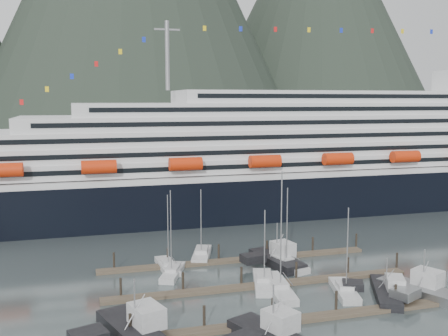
{
  "coord_description": "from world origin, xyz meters",
  "views": [
    {
      "loc": [
        -31.52,
        -68.62,
        28.02
      ],
      "look_at": [
        -5.63,
        22.0,
        15.76
      ],
      "focal_mm": 42.0,
      "sensor_mm": 36.0,
      "label": 1
    }
  ],
  "objects_px": {
    "sailboat_f": "(202,255)",
    "cruise_ship": "(320,162)",
    "trawler_b": "(272,336)",
    "sailboat_b": "(173,273)",
    "trawler_c": "(385,291)",
    "trawler_e": "(276,259)",
    "trawler_a": "(134,332)",
    "sailboat_h": "(344,291)",
    "trawler_d": "(422,290)",
    "sailboat_c": "(264,283)",
    "sailboat_d": "(278,288)",
    "sailboat_e": "(167,266)",
    "sailboat_g": "(282,264)"
  },
  "relations": [
    {
      "from": "sailboat_c",
      "to": "trawler_d",
      "type": "distance_m",
      "value": 22.86
    },
    {
      "from": "cruise_ship",
      "to": "trawler_b",
      "type": "relative_size",
      "value": 16.56
    },
    {
      "from": "sailboat_b",
      "to": "trawler_a",
      "type": "relative_size",
      "value": 0.94
    },
    {
      "from": "sailboat_f",
      "to": "sailboat_c",
      "type": "bearing_deg",
      "value": -142.0
    },
    {
      "from": "cruise_ship",
      "to": "trawler_b",
      "type": "xyz_separation_m",
      "value": [
        -40.48,
        -70.0,
        -11.06
      ]
    },
    {
      "from": "sailboat_e",
      "to": "sailboat_h",
      "type": "height_order",
      "value": "sailboat_h"
    },
    {
      "from": "sailboat_f",
      "to": "trawler_b",
      "type": "bearing_deg",
      "value": -161.1
    },
    {
      "from": "sailboat_b",
      "to": "trawler_e",
      "type": "relative_size",
      "value": 1.12
    },
    {
      "from": "sailboat_b",
      "to": "sailboat_h",
      "type": "relative_size",
      "value": 1.07
    },
    {
      "from": "sailboat_f",
      "to": "trawler_e",
      "type": "height_order",
      "value": "sailboat_f"
    },
    {
      "from": "sailboat_e",
      "to": "trawler_e",
      "type": "height_order",
      "value": "sailboat_e"
    },
    {
      "from": "cruise_ship",
      "to": "sailboat_h",
      "type": "bearing_deg",
      "value": -112.96
    },
    {
      "from": "sailboat_f",
      "to": "trawler_e",
      "type": "xyz_separation_m",
      "value": [
        11.25,
        -7.61,
        0.56
      ]
    },
    {
      "from": "sailboat_f",
      "to": "trawler_a",
      "type": "height_order",
      "value": "sailboat_f"
    },
    {
      "from": "sailboat_d",
      "to": "trawler_e",
      "type": "xyz_separation_m",
      "value": [
        4.34,
        11.86,
        0.52
      ]
    },
    {
      "from": "trawler_b",
      "to": "trawler_a",
      "type": "bearing_deg",
      "value": 47.49
    },
    {
      "from": "sailboat_h",
      "to": "trawler_e",
      "type": "distance_m",
      "value": 16.11
    },
    {
      "from": "sailboat_c",
      "to": "sailboat_h",
      "type": "xyz_separation_m",
      "value": [
        10.11,
        -6.44,
        0.0
      ]
    },
    {
      "from": "trawler_c",
      "to": "trawler_a",
      "type": "bearing_deg",
      "value": 121.99
    },
    {
      "from": "sailboat_g",
      "to": "sailboat_h",
      "type": "height_order",
      "value": "sailboat_g"
    },
    {
      "from": "trawler_b",
      "to": "sailboat_f",
      "type": "bearing_deg",
      "value": -22.83
    },
    {
      "from": "sailboat_c",
      "to": "sailboat_g",
      "type": "relative_size",
      "value": 0.88
    },
    {
      "from": "trawler_d",
      "to": "trawler_e",
      "type": "height_order",
      "value": "trawler_e"
    },
    {
      "from": "trawler_b",
      "to": "trawler_c",
      "type": "height_order",
      "value": "trawler_b"
    },
    {
      "from": "trawler_c",
      "to": "trawler_e",
      "type": "xyz_separation_m",
      "value": [
        -9.68,
        17.88,
        0.17
      ]
    },
    {
      "from": "trawler_a",
      "to": "sailboat_h",
      "type": "bearing_deg",
      "value": -96.14
    },
    {
      "from": "trawler_d",
      "to": "sailboat_c",
      "type": "bearing_deg",
      "value": 37.25
    },
    {
      "from": "trawler_a",
      "to": "trawler_b",
      "type": "relative_size",
      "value": 1.22
    },
    {
      "from": "sailboat_e",
      "to": "trawler_e",
      "type": "relative_size",
      "value": 1.02
    },
    {
      "from": "sailboat_d",
      "to": "sailboat_f",
      "type": "xyz_separation_m",
      "value": [
        -6.91,
        19.48,
        -0.04
      ]
    },
    {
      "from": "sailboat_b",
      "to": "trawler_b",
      "type": "relative_size",
      "value": 1.14
    },
    {
      "from": "sailboat_f",
      "to": "trawler_a",
      "type": "bearing_deg",
      "value": 171.7
    },
    {
      "from": "cruise_ship",
      "to": "sailboat_e",
      "type": "xyz_separation_m",
      "value": [
        -47.44,
        -39.61,
        -11.63
      ]
    },
    {
      "from": "sailboat_h",
      "to": "trawler_e",
      "type": "xyz_separation_m",
      "value": [
        -4.56,
        15.44,
        0.56
      ]
    },
    {
      "from": "sailboat_g",
      "to": "trawler_a",
      "type": "distance_m",
      "value": 34.45
    },
    {
      "from": "trawler_b",
      "to": "sailboat_d",
      "type": "bearing_deg",
      "value": -46.9
    },
    {
      "from": "sailboat_e",
      "to": "trawler_d",
      "type": "height_order",
      "value": "sailboat_e"
    },
    {
      "from": "sailboat_h",
      "to": "trawler_c",
      "type": "xyz_separation_m",
      "value": [
        5.11,
        -2.44,
        0.4
      ]
    },
    {
      "from": "trawler_c",
      "to": "trawler_d",
      "type": "relative_size",
      "value": 0.93
    },
    {
      "from": "trawler_b",
      "to": "sailboat_b",
      "type": "bearing_deg",
      "value": -8.81
    },
    {
      "from": "sailboat_f",
      "to": "cruise_ship",
      "type": "bearing_deg",
      "value": -30.08
    },
    {
      "from": "trawler_a",
      "to": "trawler_d",
      "type": "bearing_deg",
      "value": -104.58
    },
    {
      "from": "sailboat_f",
      "to": "trawler_c",
      "type": "height_order",
      "value": "sailboat_f"
    },
    {
      "from": "sailboat_b",
      "to": "trawler_c",
      "type": "height_order",
      "value": "sailboat_b"
    },
    {
      "from": "sailboat_e",
      "to": "trawler_e",
      "type": "distance_m",
      "value": 18.55
    },
    {
      "from": "trawler_a",
      "to": "trawler_c",
      "type": "bearing_deg",
      "value": -101.55
    },
    {
      "from": "sailboat_b",
      "to": "trawler_c",
      "type": "bearing_deg",
      "value": -99.22
    },
    {
      "from": "trawler_b",
      "to": "trawler_c",
      "type": "relative_size",
      "value": 1.03
    },
    {
      "from": "sailboat_f",
      "to": "trawler_b",
      "type": "height_order",
      "value": "sailboat_f"
    },
    {
      "from": "cruise_ship",
      "to": "sailboat_f",
      "type": "height_order",
      "value": "cruise_ship"
    }
  ]
}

